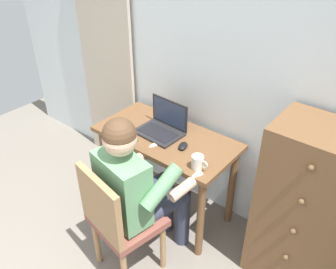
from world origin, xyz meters
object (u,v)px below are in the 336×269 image
Objects in this scene: dresser at (307,210)px; person_seated at (139,184)px; computer_mouse at (183,146)px; desk at (166,150)px; desk_clock at (116,124)px; laptop at (162,126)px; chair at (118,219)px; coffee_mug at (198,162)px.

person_seated is at bearing -148.08° from dresser.
computer_mouse is at bearing -171.99° from dresser.
desk is 0.44m from desk_clock.
laptop is (-0.05, 0.03, 0.18)m from desk.
laptop is 3.51× the size of computer_mouse.
computer_mouse is (0.02, 0.44, 0.07)m from person_seated.
chair is at bearing -73.97° from laptop.
desk_clock is at bearing -162.29° from desk.
computer_mouse is at bearing -16.32° from laptop.
desk_clock is at bearing -172.14° from dresser.
desk_clock is (-0.34, -0.15, -0.04)m from laptop.
person_seated is (-0.90, -0.56, 0.10)m from dresser.
dresser is at bearing 38.61° from chair.
person_seated is at bearing -32.04° from desk_clock.
desk is 0.25m from computer_mouse.
person_seated is 13.44× the size of desk_clock.
dresser is at bearing 31.92° from person_seated.
coffee_mug is at bearing -23.29° from laptop.
coffee_mug is (0.80, -0.05, 0.03)m from desk_clock.
desk is 0.19m from laptop.
desk_clock is at bearing 147.96° from person_seated.
laptop reaches higher than desk.
dresser reaches higher than coffee_mug.
chair is 8.91× the size of computer_mouse.
chair reaches higher than desk_clock.
chair is at bearing -44.85° from desk_clock.
person_seated reaches higher than dresser.
dresser is 9.76× the size of coffee_mug.
chair is 9.90× the size of desk_clock.
chair reaches higher than desk.
computer_mouse reaches higher than desk.
dresser is 3.34× the size of laptop.
desk is 0.52m from person_seated.
computer_mouse is (0.25, -0.07, -0.04)m from laptop.
dresser is 1.15m from laptop.
laptop is 0.38m from desk_clock.
desk_clock is at bearing 135.15° from chair.
dresser reaches higher than computer_mouse.
person_seated is 0.40m from coffee_mug.
laptop is (-1.13, -0.05, 0.21)m from dresser.
desk is 0.92× the size of dresser.
desk is at bearing -24.96° from laptop.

